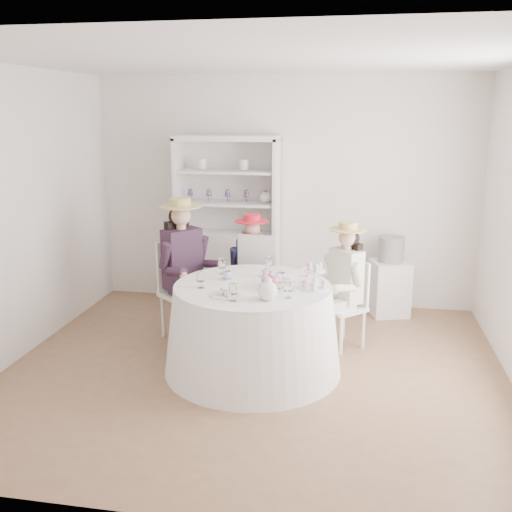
# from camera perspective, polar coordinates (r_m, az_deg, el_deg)

# --- Properties ---
(ground) EXTENTS (4.50, 4.50, 0.00)m
(ground) POSITION_cam_1_polar(r_m,az_deg,el_deg) (5.30, -0.19, -11.33)
(ground) COLOR brown
(ground) RESTS_ON ground
(ceiling) EXTENTS (4.50, 4.50, 0.00)m
(ceiling) POSITION_cam_1_polar(r_m,az_deg,el_deg) (4.79, -0.22, 19.17)
(ceiling) COLOR white
(ceiling) RESTS_ON wall_back
(wall_back) EXTENTS (4.50, 0.00, 4.50)m
(wall_back) POSITION_cam_1_polar(r_m,az_deg,el_deg) (6.82, 2.81, 6.36)
(wall_back) COLOR white
(wall_back) RESTS_ON ground
(wall_front) EXTENTS (4.50, 0.00, 4.50)m
(wall_front) POSITION_cam_1_polar(r_m,az_deg,el_deg) (2.98, -7.08, -4.29)
(wall_front) COLOR white
(wall_front) RESTS_ON ground
(wall_left) EXTENTS (0.00, 4.50, 4.50)m
(wall_left) POSITION_cam_1_polar(r_m,az_deg,el_deg) (5.71, -23.07, 3.65)
(wall_left) COLOR white
(wall_left) RESTS_ON ground
(tea_table) EXTENTS (1.60, 1.60, 0.80)m
(tea_table) POSITION_cam_1_polar(r_m,az_deg,el_deg) (5.17, -0.32, -7.21)
(tea_table) COLOR white
(tea_table) RESTS_ON ground
(hutch) EXTENTS (1.30, 0.72, 2.02)m
(hutch) POSITION_cam_1_polar(r_m,az_deg,el_deg) (6.82, -2.76, 0.95)
(hutch) COLOR silver
(hutch) RESTS_ON ground
(side_table) EXTENTS (0.50, 0.50, 0.63)m
(side_table) POSITION_cam_1_polar(r_m,az_deg,el_deg) (6.74, 13.15, -3.12)
(side_table) COLOR silver
(side_table) RESTS_ON ground
(hatbox) EXTENTS (0.37, 0.37, 0.29)m
(hatbox) POSITION_cam_1_polar(r_m,az_deg,el_deg) (6.62, 13.37, 0.66)
(hatbox) COLOR black
(hatbox) RESTS_ON side_table
(guest_left) EXTENTS (0.63, 0.61, 1.46)m
(guest_left) POSITION_cam_1_polar(r_m,az_deg,el_deg) (5.79, -7.24, -0.51)
(guest_left) COLOR silver
(guest_left) RESTS_ON ground
(guest_mid) EXTENTS (0.46, 0.48, 1.25)m
(guest_mid) POSITION_cam_1_polar(r_m,az_deg,el_deg) (6.04, -0.42, -0.90)
(guest_mid) COLOR silver
(guest_mid) RESTS_ON ground
(guest_right) EXTENTS (0.54, 0.54, 1.27)m
(guest_right) POSITION_cam_1_polar(r_m,az_deg,el_deg) (5.61, 8.81, -2.20)
(guest_right) COLOR silver
(guest_right) RESTS_ON ground
(spare_chair) EXTENTS (0.51, 0.51, 1.06)m
(spare_chair) POSITION_cam_1_polar(r_m,az_deg,el_deg) (6.06, 0.48, -2.22)
(spare_chair) COLOR silver
(spare_chair) RESTS_ON ground
(teacup_a) EXTENTS (0.09, 0.09, 0.07)m
(teacup_a) POSITION_cam_1_polar(r_m,az_deg,el_deg) (5.19, -2.93, -1.99)
(teacup_a) COLOR white
(teacup_a) RESTS_ON tea_table
(teacup_b) EXTENTS (0.08, 0.08, 0.07)m
(teacup_b) POSITION_cam_1_polar(r_m,az_deg,el_deg) (5.27, 0.94, -1.75)
(teacup_b) COLOR white
(teacup_b) RESTS_ON tea_table
(teacup_c) EXTENTS (0.12, 0.12, 0.08)m
(teacup_c) POSITION_cam_1_polar(r_m,az_deg,el_deg) (5.12, 2.50, -2.18)
(teacup_c) COLOR white
(teacup_c) RESTS_ON tea_table
(flower_bowl) EXTENTS (0.24, 0.24, 0.06)m
(flower_bowl) POSITION_cam_1_polar(r_m,az_deg,el_deg) (4.98, 2.02, -2.80)
(flower_bowl) COLOR white
(flower_bowl) RESTS_ON tea_table
(flower_arrangement) EXTENTS (0.16, 0.17, 0.06)m
(flower_arrangement) POSITION_cam_1_polar(r_m,az_deg,el_deg) (4.91, 1.59, -2.41)
(flower_arrangement) COLOR pink
(flower_arrangement) RESTS_ON tea_table
(table_teapot) EXTENTS (0.23, 0.16, 0.17)m
(table_teapot) POSITION_cam_1_polar(r_m,az_deg,el_deg) (4.63, 1.22, -3.52)
(table_teapot) COLOR white
(table_teapot) RESTS_ON tea_table
(sandwich_plate) EXTENTS (0.26, 0.26, 0.06)m
(sandwich_plate) POSITION_cam_1_polar(r_m,az_deg,el_deg) (4.76, -3.03, -3.80)
(sandwich_plate) COLOR white
(sandwich_plate) RESTS_ON tea_table
(cupcake_stand) EXTENTS (0.24, 0.24, 0.22)m
(cupcake_stand) POSITION_cam_1_polar(r_m,az_deg,el_deg) (4.94, 5.88, -2.34)
(cupcake_stand) COLOR white
(cupcake_stand) RESTS_ON tea_table
(stemware_set) EXTENTS (0.94, 0.98, 0.15)m
(stemware_set) POSITION_cam_1_polar(r_m,az_deg,el_deg) (5.01, -0.33, -2.11)
(stemware_set) COLOR white
(stemware_set) RESTS_ON tea_table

